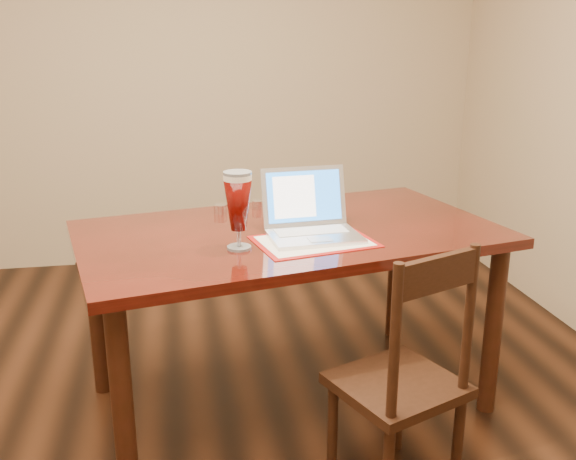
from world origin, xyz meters
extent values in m
cube|color=tan|center=(0.00, 2.50, 1.35)|extent=(4.50, 0.01, 2.70)
cube|color=#4A1009|center=(0.52, 0.45, 0.80)|extent=(1.91, 1.32, 0.04)
cylinder|color=#33150C|center=(-0.17, -0.10, 0.39)|extent=(0.08, 0.08, 0.78)
cylinder|color=#33150C|center=(1.37, 0.21, 0.39)|extent=(0.08, 0.08, 0.78)
cylinder|color=#33150C|center=(-0.33, 0.69, 0.39)|extent=(0.08, 0.08, 0.78)
cylinder|color=#33150C|center=(1.21, 1.01, 0.39)|extent=(0.08, 0.08, 0.78)
cube|color=maroon|center=(0.59, 0.26, 0.82)|extent=(0.52, 0.41, 0.00)
cube|color=silver|center=(0.59, 0.26, 0.82)|extent=(0.46, 0.36, 0.00)
cube|color=silver|center=(0.60, 0.30, 0.83)|extent=(0.38, 0.28, 0.02)
cube|color=silver|center=(0.59, 0.35, 0.84)|extent=(0.30, 0.14, 0.00)
cube|color=silver|center=(0.60, 0.23, 0.84)|extent=(0.09, 0.07, 0.00)
cube|color=silver|center=(0.58, 0.45, 0.96)|extent=(0.36, 0.10, 0.24)
cube|color=blue|center=(0.58, 0.45, 0.96)|extent=(0.32, 0.08, 0.20)
cube|color=white|center=(0.54, 0.44, 0.96)|extent=(0.18, 0.06, 0.17)
cylinder|color=silver|center=(0.28, 0.23, 0.82)|extent=(0.09, 0.09, 0.01)
cylinder|color=silver|center=(0.28, 0.23, 0.86)|extent=(0.02, 0.02, 0.07)
cylinder|color=silver|center=(0.28, 0.23, 1.10)|extent=(0.11, 0.11, 0.02)
cylinder|color=silver|center=(0.28, 0.23, 1.12)|extent=(0.11, 0.11, 0.01)
cylinder|color=silver|center=(0.25, 0.76, 0.84)|extent=(0.06, 0.06, 0.04)
cylinder|color=silver|center=(0.44, 0.81, 0.84)|extent=(0.06, 0.06, 0.04)
cube|color=black|center=(0.79, -0.19, 0.42)|extent=(0.52, 0.51, 0.04)
cylinder|color=black|center=(1.00, -0.27, 0.20)|extent=(0.04, 0.04, 0.40)
cylinder|color=black|center=(0.58, -0.11, 0.20)|extent=(0.04, 0.04, 0.40)
cylinder|color=black|center=(0.89, 0.01, 0.20)|extent=(0.04, 0.04, 0.40)
cylinder|color=black|center=(0.70, -0.40, 0.70)|extent=(0.03, 0.03, 0.52)
cylinder|color=black|center=(1.00, -0.27, 0.70)|extent=(0.03, 0.03, 0.52)
cube|color=black|center=(0.85, -0.34, 0.89)|extent=(0.32, 0.15, 0.12)
camera|label=1|loc=(0.05, -2.11, 1.61)|focal=40.00mm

